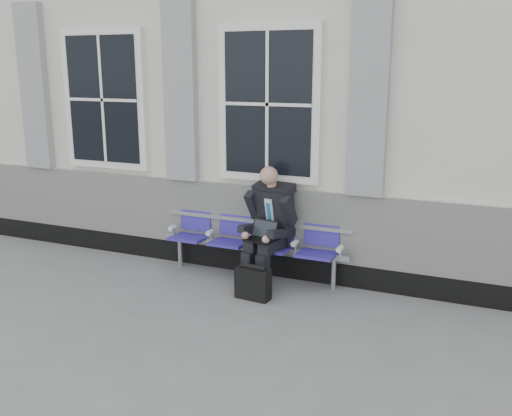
% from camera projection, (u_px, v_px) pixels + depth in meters
% --- Properties ---
extents(ground, '(70.00, 70.00, 0.00)m').
position_uv_depth(ground, '(191.00, 312.00, 6.47)').
color(ground, slate).
rests_on(ground, ground).
extents(station_building, '(14.40, 4.40, 4.49)m').
position_uv_depth(station_building, '(295.00, 98.00, 9.04)').
color(station_building, silver).
rests_on(station_building, ground).
extents(bench, '(2.60, 0.47, 0.91)m').
position_uv_depth(bench, '(253.00, 236.00, 7.44)').
color(bench, '#9EA0A3').
rests_on(bench, ground).
extents(businessman, '(0.67, 0.89, 1.52)m').
position_uv_depth(businessman, '(269.00, 222.00, 7.15)').
color(businessman, black).
rests_on(businessman, ground).
extents(briefcase, '(0.43, 0.21, 0.43)m').
position_uv_depth(briefcase, '(253.00, 283.00, 6.79)').
color(briefcase, black).
rests_on(briefcase, ground).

